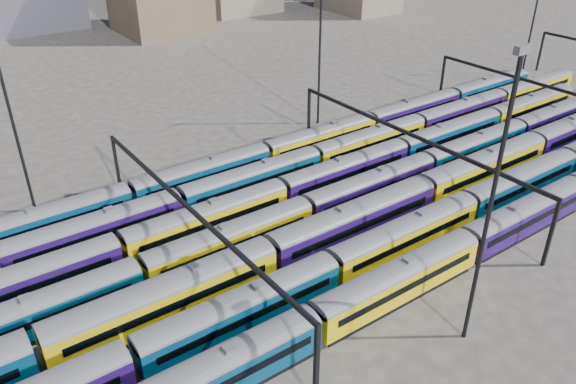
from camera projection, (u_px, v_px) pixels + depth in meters
ground at (344, 213)px, 67.37m from camera, size 500.00×500.00×0.00m
rake_0 at (468, 243)px, 57.33m from camera, size 118.77×2.90×4.87m
rake_1 at (468, 204)px, 64.03m from camera, size 120.22×2.93×4.93m
rake_2 at (425, 189)px, 66.57m from camera, size 132.54×3.23×5.45m
rake_3 at (306, 209)px, 63.24m from camera, size 118.09×2.88×4.84m
rake_4 at (346, 168)px, 71.93m from camera, size 99.55×2.92×4.91m
rake_5 at (315, 157)px, 74.93m from camera, size 118.80×2.90×4.87m
rake_6 at (266, 153)px, 76.18m from camera, size 115.26×2.81×4.72m
gantry_1 at (189, 216)px, 53.88m from camera, size 0.35×40.35×8.03m
gantry_2 at (408, 141)px, 69.12m from camera, size 0.35×40.35×8.03m
gantry_3 at (548, 94)px, 84.37m from camera, size 0.35×40.35×8.03m
mast_1 at (7, 101)px, 60.87m from camera, size 1.40×0.50×25.60m
mast_2 at (492, 199)px, 42.40m from camera, size 1.40×0.50×25.60m
mast_3 at (320, 37)px, 85.15m from camera, size 1.40×0.50×25.60m
mast_5 at (537, 4)px, 107.72m from camera, size 1.40×0.50×25.60m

